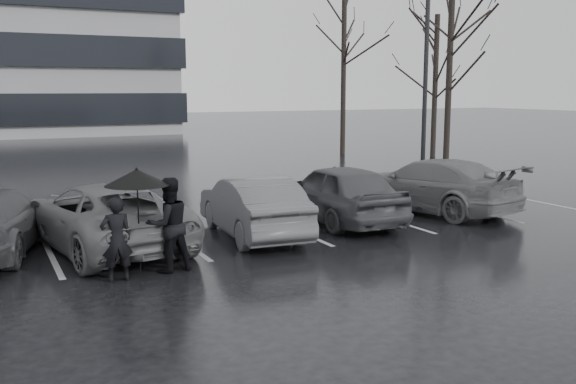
{
  "coord_description": "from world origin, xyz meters",
  "views": [
    {
      "loc": [
        -6.25,
        -11.74,
        3.38
      ],
      "look_at": [
        -0.01,
        1.0,
        1.1
      ],
      "focal_mm": 40.0,
      "sensor_mm": 36.0,
      "label": 1
    }
  ],
  "objects_px": {
    "car_west_b": "(104,215)",
    "tree_north": "(344,72)",
    "tree_ne": "(435,87)",
    "tree_east": "(449,74)",
    "pedestrian_left": "(116,239)",
    "car_main": "(338,193)",
    "car_west_a": "(253,206)",
    "car_east": "(431,185)",
    "lamp_post": "(426,57)",
    "pedestrian_right": "(168,225)"
  },
  "relations": [
    {
      "from": "car_west_a",
      "to": "car_main",
      "type": "bearing_deg",
      "value": -165.31
    },
    {
      "from": "car_west_b",
      "to": "car_east",
      "type": "relative_size",
      "value": 1.0
    },
    {
      "from": "car_main",
      "to": "tree_ne",
      "type": "height_order",
      "value": "tree_ne"
    },
    {
      "from": "car_east",
      "to": "tree_north",
      "type": "bearing_deg",
      "value": -126.48
    },
    {
      "from": "car_east",
      "to": "tree_east",
      "type": "relative_size",
      "value": 0.64
    },
    {
      "from": "tree_ne",
      "to": "car_west_b",
      "type": "bearing_deg",
      "value": -146.97
    },
    {
      "from": "pedestrian_left",
      "to": "tree_north",
      "type": "height_order",
      "value": "tree_north"
    },
    {
      "from": "car_west_b",
      "to": "tree_ne",
      "type": "height_order",
      "value": "tree_ne"
    },
    {
      "from": "car_west_b",
      "to": "pedestrian_right",
      "type": "distance_m",
      "value": 2.48
    },
    {
      "from": "car_west_a",
      "to": "car_west_b",
      "type": "xyz_separation_m",
      "value": [
        -3.31,
        0.32,
        0.02
      ]
    },
    {
      "from": "car_main",
      "to": "pedestrian_left",
      "type": "bearing_deg",
      "value": 24.62
    },
    {
      "from": "pedestrian_right",
      "to": "tree_east",
      "type": "distance_m",
      "value": 18.55
    },
    {
      "from": "car_main",
      "to": "pedestrian_left",
      "type": "height_order",
      "value": "car_main"
    },
    {
      "from": "car_east",
      "to": "pedestrian_left",
      "type": "xyz_separation_m",
      "value": [
        -9.19,
        -2.84,
        0.02
      ]
    },
    {
      "from": "car_main",
      "to": "tree_ne",
      "type": "bearing_deg",
      "value": -135.94
    },
    {
      "from": "car_main",
      "to": "car_west_a",
      "type": "height_order",
      "value": "car_main"
    },
    {
      "from": "pedestrian_left",
      "to": "car_east",
      "type": "bearing_deg",
      "value": -160.44
    },
    {
      "from": "pedestrian_left",
      "to": "lamp_post",
      "type": "distance_m",
      "value": 16.92
    },
    {
      "from": "car_west_b",
      "to": "tree_north",
      "type": "bearing_deg",
      "value": -144.93
    },
    {
      "from": "car_west_a",
      "to": "car_east",
      "type": "xyz_separation_m",
      "value": [
        5.63,
        0.6,
        0.04
      ]
    },
    {
      "from": "car_east",
      "to": "lamp_post",
      "type": "height_order",
      "value": "lamp_post"
    },
    {
      "from": "pedestrian_right",
      "to": "lamp_post",
      "type": "xyz_separation_m",
      "value": [
        12.76,
        8.86,
        3.71
      ]
    },
    {
      "from": "tree_ne",
      "to": "tree_north",
      "type": "xyz_separation_m",
      "value": [
        -3.5,
        3.0,
        0.75
      ]
    },
    {
      "from": "tree_ne",
      "to": "tree_east",
      "type": "bearing_deg",
      "value": -122.01
    },
    {
      "from": "car_west_a",
      "to": "car_west_b",
      "type": "height_order",
      "value": "car_west_b"
    },
    {
      "from": "car_west_a",
      "to": "pedestrian_right",
      "type": "distance_m",
      "value": 3.27
    },
    {
      "from": "pedestrian_left",
      "to": "pedestrian_right",
      "type": "height_order",
      "value": "pedestrian_right"
    },
    {
      "from": "tree_east",
      "to": "tree_ne",
      "type": "distance_m",
      "value": 4.74
    },
    {
      "from": "tree_east",
      "to": "tree_north",
      "type": "height_order",
      "value": "tree_north"
    },
    {
      "from": "pedestrian_left",
      "to": "tree_east",
      "type": "relative_size",
      "value": 0.19
    },
    {
      "from": "car_west_b",
      "to": "tree_east",
      "type": "height_order",
      "value": "tree_east"
    },
    {
      "from": "car_west_a",
      "to": "tree_north",
      "type": "height_order",
      "value": "tree_north"
    },
    {
      "from": "car_main",
      "to": "tree_east",
      "type": "distance_m",
      "value": 13.06
    },
    {
      "from": "tree_ne",
      "to": "tree_north",
      "type": "distance_m",
      "value": 4.67
    },
    {
      "from": "lamp_post",
      "to": "car_west_a",
      "type": "bearing_deg",
      "value": -146.2
    },
    {
      "from": "lamp_post",
      "to": "tree_ne",
      "type": "height_order",
      "value": "lamp_post"
    },
    {
      "from": "car_main",
      "to": "pedestrian_right",
      "type": "height_order",
      "value": "pedestrian_right"
    },
    {
      "from": "tree_east",
      "to": "pedestrian_left",
      "type": "bearing_deg",
      "value": -146.92
    },
    {
      "from": "car_east",
      "to": "pedestrian_right",
      "type": "distance_m",
      "value": 8.6
    },
    {
      "from": "car_west_a",
      "to": "tree_east",
      "type": "bearing_deg",
      "value": -142.53
    },
    {
      "from": "pedestrian_left",
      "to": "lamp_post",
      "type": "xyz_separation_m",
      "value": [
        13.76,
        9.07,
        3.84
      ]
    },
    {
      "from": "car_west_b",
      "to": "tree_ne",
      "type": "distance_m",
      "value": 22.09
    },
    {
      "from": "car_west_a",
      "to": "pedestrian_left",
      "type": "distance_m",
      "value": 4.21
    },
    {
      "from": "lamp_post",
      "to": "tree_east",
      "type": "height_order",
      "value": "lamp_post"
    },
    {
      "from": "pedestrian_left",
      "to": "tree_east",
      "type": "height_order",
      "value": "tree_east"
    },
    {
      "from": "car_west_a",
      "to": "pedestrian_left",
      "type": "bearing_deg",
      "value": 36.33
    },
    {
      "from": "pedestrian_left",
      "to": "tree_ne",
      "type": "bearing_deg",
      "value": -139.72
    },
    {
      "from": "pedestrian_right",
      "to": "tree_east",
      "type": "height_order",
      "value": "tree_east"
    },
    {
      "from": "pedestrian_left",
      "to": "car_west_b",
      "type": "bearing_deg",
      "value": -93.15
    },
    {
      "from": "car_west_b",
      "to": "tree_ne",
      "type": "bearing_deg",
      "value": -157.04
    }
  ]
}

